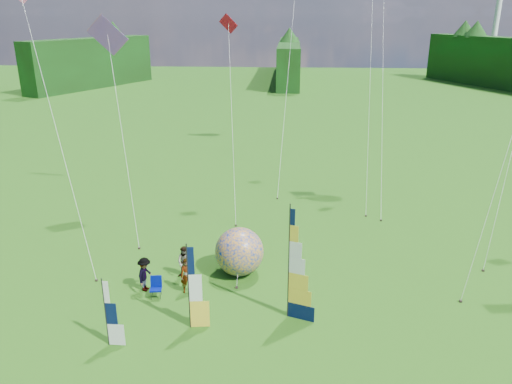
# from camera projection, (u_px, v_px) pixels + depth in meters

# --- Properties ---
(ground) EXTENTS (220.00, 220.00, 0.00)m
(ground) POSITION_uv_depth(u_px,v_px,m) (274.00, 358.00, 19.68)
(ground) COLOR #427E19
(ground) RESTS_ON ground
(treeline_ring) EXTENTS (210.00, 210.00, 8.00)m
(treeline_ring) POSITION_uv_depth(u_px,v_px,m) (276.00, 268.00, 18.32)
(treeline_ring) COLOR #124C14
(treeline_ring) RESTS_ON ground
(turbine_right) EXTENTS (8.00, 1.20, 30.00)m
(turbine_right) POSITION_uv_depth(u_px,v_px,m) (499.00, 1.00, 107.42)
(turbine_right) COLOR silver
(turbine_right) RESTS_ON ground
(feather_banner_main) EXTENTS (1.36, 0.56, 5.21)m
(feather_banner_main) POSITION_uv_depth(u_px,v_px,m) (289.00, 264.00, 21.49)
(feather_banner_main) COLOR #08133A
(feather_banner_main) RESTS_ON ground
(side_banner_left) EXTENTS (1.07, 0.22, 3.85)m
(side_banner_left) POSITION_uv_depth(u_px,v_px,m) (189.00, 288.00, 20.95)
(side_banner_left) COLOR yellow
(side_banner_left) RESTS_ON ground
(side_banner_far) EXTENTS (0.89, 0.11, 2.96)m
(side_banner_far) POSITION_uv_depth(u_px,v_px,m) (105.00, 314.00, 19.96)
(side_banner_far) COLOR white
(side_banner_far) RESTS_ON ground
(bol_inflatable) EXTENTS (2.88, 2.88, 2.52)m
(bol_inflatable) POSITION_uv_depth(u_px,v_px,m) (239.00, 252.00, 25.62)
(bol_inflatable) COLOR #002491
(bol_inflatable) RESTS_ON ground
(spectator_a) EXTENTS (0.73, 0.57, 1.78)m
(spectator_a) POSITION_uv_depth(u_px,v_px,m) (187.00, 276.00, 24.01)
(spectator_a) COLOR #66594C
(spectator_a) RESTS_ON ground
(spectator_b) EXTENTS (0.89, 0.53, 1.71)m
(spectator_b) POSITION_uv_depth(u_px,v_px,m) (185.00, 262.00, 25.38)
(spectator_b) COLOR #66594C
(spectator_b) RESTS_ON ground
(spectator_c) EXTENTS (0.57, 1.17, 1.74)m
(spectator_c) POSITION_uv_depth(u_px,v_px,m) (145.00, 274.00, 24.19)
(spectator_c) COLOR #66594C
(spectator_c) RESTS_ON ground
(spectator_d) EXTENTS (0.99, 0.52, 1.61)m
(spectator_d) POSITION_uv_depth(u_px,v_px,m) (227.00, 253.00, 26.49)
(spectator_d) COLOR #66594C
(spectator_d) RESTS_ON ground
(camp_chair) EXTENTS (0.66, 0.66, 1.02)m
(camp_chair) POSITION_uv_depth(u_px,v_px,m) (156.00, 288.00, 23.71)
(camp_chair) COLOR #000B64
(camp_chair) RESTS_ON ground
(kite_whale) EXTENTS (9.12, 16.04, 22.59)m
(kite_whale) POSITION_uv_depth(u_px,v_px,m) (384.00, 36.00, 34.63)
(kite_whale) COLOR black
(kite_whale) RESTS_ON ground
(kite_rainbow_delta) EXTENTS (7.86, 11.97, 13.64)m
(kite_rainbow_delta) POSITION_uv_depth(u_px,v_px,m) (121.00, 118.00, 30.03)
(kite_rainbow_delta) COLOR #D34E2D
(kite_rainbow_delta) RESTS_ON ground
(small_kite_red) EXTENTS (5.75, 9.72, 13.25)m
(small_kite_red) POSITION_uv_depth(u_px,v_px,m) (232.00, 113.00, 32.78)
(small_kite_red) COLOR red
(small_kite_red) RESTS_ON ground
(small_kite_orange) EXTENTS (3.85, 9.96, 16.63)m
(small_kite_orange) POSITION_uv_depth(u_px,v_px,m) (370.00, 83.00, 33.97)
(small_kite_orange) COLOR orange
(small_kite_orange) RESTS_ON ground
(small_kite_pink) EXTENTS (9.42, 10.05, 15.00)m
(small_kite_pink) POSITION_uv_depth(u_px,v_px,m) (56.00, 122.00, 25.67)
(small_kite_pink) COLOR #D75786
(small_kite_pink) RESTS_ON ground
(small_kite_green) EXTENTS (4.34, 12.19, 15.82)m
(small_kite_green) POSITION_uv_depth(u_px,v_px,m) (287.00, 80.00, 38.25)
(small_kite_green) COLOR #37BF5A
(small_kite_green) RESTS_ON ground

